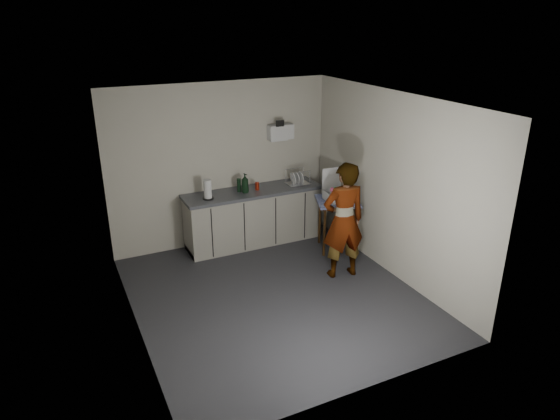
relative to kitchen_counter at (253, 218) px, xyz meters
name	(u,v)px	position (x,y,z in m)	size (l,w,h in m)	color
ground	(275,296)	(-0.40, -1.70, -0.43)	(4.00, 4.00, 0.00)	#27272C
wall_back	(222,165)	(-0.40, 0.29, 0.87)	(3.60, 0.02, 2.60)	beige
wall_right	(391,186)	(1.39, -1.70, 0.87)	(0.02, 4.00, 2.60)	beige
wall_left	(129,231)	(-2.19, -1.70, 0.87)	(0.02, 4.00, 2.60)	beige
ceiling	(275,101)	(-0.40, -1.70, 2.17)	(3.60, 4.00, 0.01)	white
kitchen_counter	(253,218)	(0.00, 0.00, 0.00)	(2.24, 0.62, 0.91)	black
wall_shelf	(280,132)	(0.60, 0.22, 1.32)	(0.42, 0.18, 0.37)	white
side_table	(338,207)	(1.10, -0.80, 0.30)	(0.83, 0.83, 0.83)	#3E290E
standing_man	(344,221)	(0.72, -1.57, 0.42)	(0.62, 0.41, 1.69)	#B2A593
soap_bottle	(245,183)	(-0.15, -0.05, 0.64)	(0.12, 0.12, 0.31)	black
soda_can	(257,186)	(0.07, -0.02, 0.55)	(0.07, 0.07, 0.12)	red
dark_bottle	(239,185)	(-0.22, 0.03, 0.59)	(0.06, 0.06, 0.22)	black
paper_towel	(208,190)	(-0.76, -0.07, 0.63)	(0.17, 0.17, 0.30)	black
dish_rack	(297,181)	(0.78, -0.04, 0.54)	(0.36, 0.27, 0.25)	silver
bakery_box	(336,193)	(1.09, -0.76, 0.51)	(0.35, 0.36, 0.47)	white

